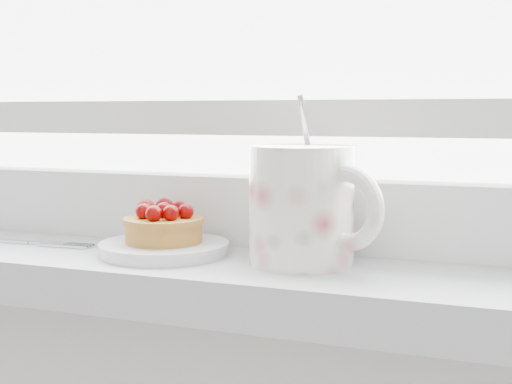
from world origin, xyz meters
The scene contains 4 objects.
saucer centered at (-0.07, 1.88, 0.95)m, with size 0.12×0.12×0.01m, color white.
raspberry_tart centered at (-0.07, 1.88, 0.97)m, with size 0.08×0.08×0.04m.
floral_mug centered at (0.07, 1.89, 1.00)m, with size 0.14×0.12×0.15m.
fork centered at (-0.24, 1.88, 0.94)m, with size 0.17×0.03×0.00m.
Camera 1 is at (0.26, 1.29, 1.08)m, focal length 50.00 mm.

